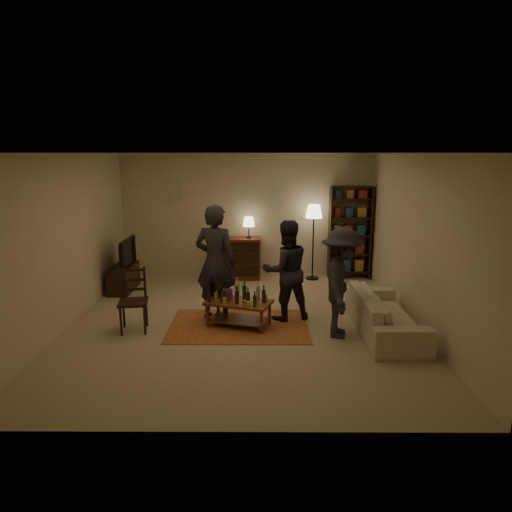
{
  "coord_description": "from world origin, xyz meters",
  "views": [
    {
      "loc": [
        0.26,
        -7.02,
        2.69
      ],
      "look_at": [
        0.22,
        0.1,
        1.09
      ],
      "focal_mm": 32.0,
      "sensor_mm": 36.0,
      "label": 1
    }
  ],
  "objects_px": {
    "dining_chair": "(133,297)",
    "bookshelf": "(350,232)",
    "floor_lamp": "(314,216)",
    "dresser": "(238,257)",
    "tv_stand": "(124,272)",
    "person_right": "(286,271)",
    "sofa": "(385,313)",
    "person_left": "(216,263)",
    "person_by_sofa": "(341,283)",
    "coffee_table": "(238,303)"
  },
  "relations": [
    {
      "from": "bookshelf",
      "to": "coffee_table",
      "type": "bearing_deg",
      "value": -128.26
    },
    {
      "from": "sofa",
      "to": "coffee_table",
      "type": "bearing_deg",
      "value": 83.54
    },
    {
      "from": "bookshelf",
      "to": "sofa",
      "type": "distance_m",
      "value": 3.26
    },
    {
      "from": "dining_chair",
      "to": "floor_lamp",
      "type": "height_order",
      "value": "floor_lamp"
    },
    {
      "from": "dresser",
      "to": "person_right",
      "type": "distance_m",
      "value": 2.71
    },
    {
      "from": "person_left",
      "to": "person_by_sofa",
      "type": "xyz_separation_m",
      "value": [
        1.93,
        -0.74,
        -0.13
      ]
    },
    {
      "from": "dining_chair",
      "to": "tv_stand",
      "type": "height_order",
      "value": "tv_stand"
    },
    {
      "from": "person_left",
      "to": "tv_stand",
      "type": "bearing_deg",
      "value": -21.72
    },
    {
      "from": "dresser",
      "to": "bookshelf",
      "type": "distance_m",
      "value": 2.5
    },
    {
      "from": "tv_stand",
      "to": "person_left",
      "type": "relative_size",
      "value": 0.55
    },
    {
      "from": "dining_chair",
      "to": "tv_stand",
      "type": "bearing_deg",
      "value": 100.87
    },
    {
      "from": "coffee_table",
      "to": "person_right",
      "type": "height_order",
      "value": "person_right"
    },
    {
      "from": "dresser",
      "to": "bookshelf",
      "type": "xyz_separation_m",
      "value": [
        2.44,
        0.07,
        0.56
      ]
    },
    {
      "from": "tv_stand",
      "to": "person_by_sofa",
      "type": "distance_m",
      "value": 4.59
    },
    {
      "from": "tv_stand",
      "to": "floor_lamp",
      "type": "distance_m",
      "value": 4.1
    },
    {
      "from": "bookshelf",
      "to": "sofa",
      "type": "relative_size",
      "value": 0.97
    },
    {
      "from": "floor_lamp",
      "to": "coffee_table",
      "type": "bearing_deg",
      "value": -118.24
    },
    {
      "from": "person_left",
      "to": "person_by_sofa",
      "type": "relative_size",
      "value": 1.16
    },
    {
      "from": "tv_stand",
      "to": "person_right",
      "type": "xyz_separation_m",
      "value": [
        3.15,
        -1.62,
        0.44
      ]
    },
    {
      "from": "bookshelf",
      "to": "floor_lamp",
      "type": "distance_m",
      "value": 0.89
    },
    {
      "from": "coffee_table",
      "to": "floor_lamp",
      "type": "xyz_separation_m",
      "value": [
        1.5,
        2.79,
        1.0
      ]
    },
    {
      "from": "dining_chair",
      "to": "sofa",
      "type": "height_order",
      "value": "dining_chair"
    },
    {
      "from": "sofa",
      "to": "person_left",
      "type": "relative_size",
      "value": 1.09
    },
    {
      "from": "dresser",
      "to": "sofa",
      "type": "relative_size",
      "value": 0.65
    },
    {
      "from": "person_left",
      "to": "coffee_table",
      "type": "bearing_deg",
      "value": 154.38
    },
    {
      "from": "floor_lamp",
      "to": "person_by_sofa",
      "type": "bearing_deg",
      "value": -89.17
    },
    {
      "from": "tv_stand",
      "to": "dresser",
      "type": "bearing_deg",
      "value": 22.07
    },
    {
      "from": "dining_chair",
      "to": "sofa",
      "type": "distance_m",
      "value": 3.88
    },
    {
      "from": "sofa",
      "to": "floor_lamp",
      "type": "bearing_deg",
      "value": 13.99
    },
    {
      "from": "person_by_sofa",
      "to": "bookshelf",
      "type": "bearing_deg",
      "value": -1.22
    },
    {
      "from": "sofa",
      "to": "tv_stand",
      "type": "bearing_deg",
      "value": 64.66
    },
    {
      "from": "person_left",
      "to": "person_by_sofa",
      "type": "height_order",
      "value": "person_left"
    },
    {
      "from": "floor_lamp",
      "to": "sofa",
      "type": "height_order",
      "value": "floor_lamp"
    },
    {
      "from": "person_right",
      "to": "dining_chair",
      "type": "bearing_deg",
      "value": -4.64
    },
    {
      "from": "coffee_table",
      "to": "sofa",
      "type": "relative_size",
      "value": 0.55
    },
    {
      "from": "person_right",
      "to": "tv_stand",
      "type": "bearing_deg",
      "value": -43.23
    },
    {
      "from": "dresser",
      "to": "bookshelf",
      "type": "bearing_deg",
      "value": 1.57
    },
    {
      "from": "coffee_table",
      "to": "person_by_sofa",
      "type": "height_order",
      "value": "person_by_sofa"
    },
    {
      "from": "dining_chair",
      "to": "floor_lamp",
      "type": "xyz_separation_m",
      "value": [
        3.12,
        2.95,
        0.86
      ]
    },
    {
      "from": "bookshelf",
      "to": "person_left",
      "type": "height_order",
      "value": "bookshelf"
    },
    {
      "from": "dresser",
      "to": "person_right",
      "type": "relative_size",
      "value": 0.82
    },
    {
      "from": "sofa",
      "to": "person_right",
      "type": "relative_size",
      "value": 1.26
    },
    {
      "from": "floor_lamp",
      "to": "person_right",
      "type": "height_order",
      "value": "person_right"
    },
    {
      "from": "bookshelf",
      "to": "floor_lamp",
      "type": "height_order",
      "value": "bookshelf"
    },
    {
      "from": "dining_chair",
      "to": "bookshelf",
      "type": "height_order",
      "value": "bookshelf"
    },
    {
      "from": "floor_lamp",
      "to": "person_left",
      "type": "distance_m",
      "value": 3.12
    },
    {
      "from": "coffee_table",
      "to": "person_right",
      "type": "distance_m",
      "value": 0.95
    },
    {
      "from": "sofa",
      "to": "person_right",
      "type": "bearing_deg",
      "value": 68.59
    },
    {
      "from": "coffee_table",
      "to": "dresser",
      "type": "relative_size",
      "value": 0.84
    },
    {
      "from": "dresser",
      "to": "sofa",
      "type": "height_order",
      "value": "dresser"
    }
  ]
}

